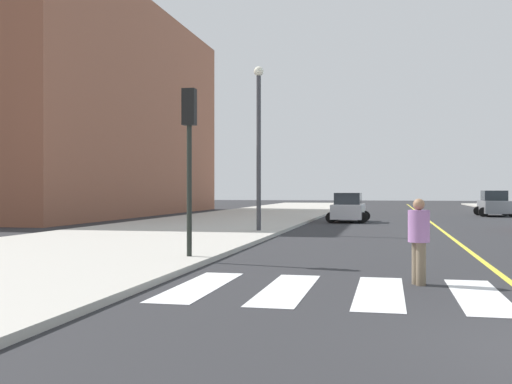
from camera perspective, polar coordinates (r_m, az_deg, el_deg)
sidewalk_kerb_west at (r=29.63m, az=-6.88°, el=-3.47°), size 10.00×120.00×0.15m
lane_divider_paint at (r=48.05m, az=15.22°, el=-2.16°), size 0.16×80.00×0.01m
low_rise_brick_west at (r=51.90m, az=-17.48°, el=7.03°), size 16.00×32.00×16.32m
car_gray_nearest at (r=49.54m, az=21.26°, el=-1.06°), size 2.70×4.32×1.93m
car_silver_third at (r=38.05m, az=8.57°, el=-1.52°), size 2.57×4.06×1.79m
traffic_light_far_corner at (r=16.98m, az=-6.20°, el=4.98°), size 0.36×0.41×4.59m
pedestrian_crossing at (r=13.16m, az=14.88°, el=-4.09°), size 0.44×0.44×1.79m
street_lamp at (r=27.72m, az=0.25°, el=5.44°), size 0.44×0.44×7.38m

